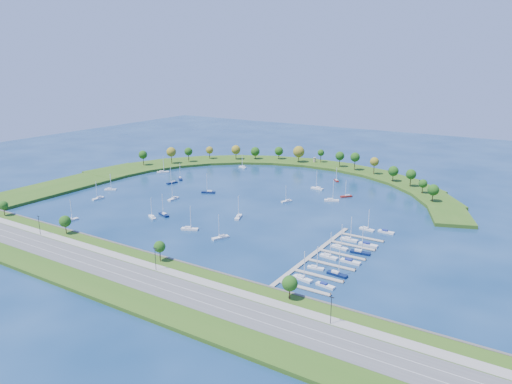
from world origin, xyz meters
The scene contains 37 objects.
ground centered at (0.00, 0.00, 0.00)m, with size 700.00×700.00×0.00m, color #082548.
south_shoreline centered at (0.03, -122.88, 1.00)m, with size 420.00×43.10×11.60m.
breakwater centered at (-46.33, 48.72, 0.99)m, with size 286.74×247.64×2.00m.
breakwater_trees centered at (-16.73, 88.88, 10.68)m, with size 237.59×96.42×14.55m.
harbor_tower centered at (-6.83, 119.50, 4.12)m, with size 2.60×2.60×4.14m.
dock_system centered at (85.30, -61.00, 0.35)m, with size 24.28×82.00×1.60m.
moored_boat_0 centered at (18.40, -35.54, 0.95)m, with size 5.63×9.36×13.32m.
moored_boat_1 centered at (-28.76, -2.41, 0.96)m, with size 9.51×6.33×13.65m.
moored_boat_2 centered at (7.40, -65.81, 0.95)m, with size 9.49×5.90×13.52m.
moored_boat_3 centered at (32.48, 74.75, 0.86)m, with size 5.90×6.64×10.24m.
moored_boat_4 centered at (-52.29, 75.46, 0.91)m, with size 8.50×4.63×12.04m.
moored_boat_5 centered at (-58.67, -90.09, 0.92)m, with size 2.37×8.40×12.33m.
moored_boat_6 centered at (-38.23, -27.20, 0.93)m, with size 2.52×8.77×12.86m.
moored_boat_7 centered at (-23.42, -61.93, 0.91)m, with size 8.27×5.90×12.00m.
moored_boat_8 centered at (30.23, 45.88, 0.95)m, with size 9.29×3.47×13.34m.
moored_boat_9 centered at (-20.87, -55.07, 0.94)m, with size 9.14×5.36×12.97m.
moored_boat_10 centered at (-96.25, 25.44, 0.97)m, with size 8.43×8.75×13.97m.
moored_boat_11 centered at (54.84, 38.36, 0.90)m, with size 7.04×7.45×11.78m.
moored_boat_12 centered at (-70.13, 16.47, 0.92)m, with size 7.88×7.68×12.63m.
moored_boat_13 centered at (-67.20, 3.95, 0.92)m, with size 4.62×8.80×12.46m.
moored_boat_14 centered at (-80.67, -52.43, 0.91)m, with size 2.77×8.30×12.02m.
moored_boat_15 centered at (26.69, 7.37, 0.88)m, with size 5.19×7.58×10.94m.
moored_boat_16 centered at (-90.95, -33.21, 0.90)m, with size 7.88×6.36×11.78m.
moored_boat_17 centered at (50.36, 24.07, 0.96)m, with size 9.64×6.40×13.85m.
moored_boat_18 centered at (29.04, -67.35, 0.94)m, with size 6.10×9.12×13.10m.
docked_boat_0 centered at (85.51, -87.27, 0.93)m, with size 9.08×3.84×12.93m.
docked_boat_1 centered at (95.98, -87.85, 0.61)m, with size 8.31×3.30×1.65m.
docked_boat_2 centered at (85.54, -74.62, 0.87)m, with size 7.50×3.12×10.69m.
docked_boat_3 centered at (96.00, -75.77, 0.94)m, with size 9.17×3.30×13.21m.
docked_boat_4 centered at (85.51, -60.48, 0.93)m, with size 8.85×3.32×12.70m.
docked_boat_5 centered at (95.96, -60.52, 0.70)m, with size 9.36×2.88×1.89m.
docked_boat_6 centered at (85.51, -47.40, 0.92)m, with size 8.77×3.67×12.51m.
docked_boat_7 centered at (96.00, -48.14, 0.96)m, with size 9.52×3.53×13.68m.
docked_boat_8 centered at (85.51, -35.24, 0.93)m, with size 8.79×2.51×12.91m.
docked_boat_9 centered at (95.96, -36.98, 0.70)m, with size 9.37×2.77×1.90m.
docked_boat_10 centered at (87.92, -15.75, 0.90)m, with size 8.36×3.29×11.96m.
docked_boat_11 centered at (97.88, -14.31, 0.63)m, with size 8.61×2.97×1.73m.
Camera 1 is at (164.52, -249.57, 88.12)m, focal length 33.35 mm.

